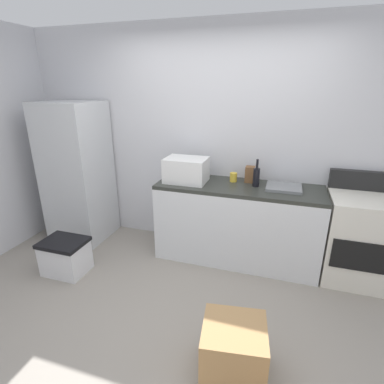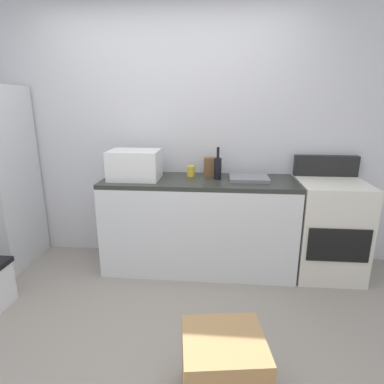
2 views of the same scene
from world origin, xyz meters
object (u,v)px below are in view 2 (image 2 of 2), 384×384
at_px(coffee_mug, 191,171).
at_px(knife_block, 209,167).
at_px(wine_bottle, 218,168).
at_px(cardboard_box_medium, 223,371).
at_px(microwave, 135,165).
at_px(stove_oven, 328,227).

distance_m(coffee_mug, knife_block, 0.18).
relative_size(wine_bottle, knife_block, 1.67).
xyz_separation_m(knife_block, cardboard_box_medium, (0.15, -1.67, -0.78)).
xyz_separation_m(microwave, wine_bottle, (0.77, 0.06, -0.03)).
relative_size(microwave, cardboard_box_medium, 1.07).
distance_m(knife_block, cardboard_box_medium, 1.85).
height_order(stove_oven, microwave, microwave).
height_order(stove_oven, wine_bottle, wine_bottle).
height_order(stove_oven, coffee_mug, stove_oven).
bearing_deg(wine_bottle, cardboard_box_medium, -87.63).
bearing_deg(knife_block, microwave, -164.26).
relative_size(stove_oven, wine_bottle, 3.67).
distance_m(stove_oven, wine_bottle, 1.18).
xyz_separation_m(stove_oven, knife_block, (-1.13, 0.16, 0.52)).
relative_size(microwave, knife_block, 2.56).
height_order(microwave, wine_bottle, wine_bottle).
relative_size(stove_oven, microwave, 2.39).
bearing_deg(stove_oven, microwave, -178.84).
distance_m(stove_oven, microwave, 1.90).
bearing_deg(coffee_mug, cardboard_box_medium, -78.76).
bearing_deg(cardboard_box_medium, knife_block, 95.04).
distance_m(microwave, cardboard_box_medium, 1.88).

